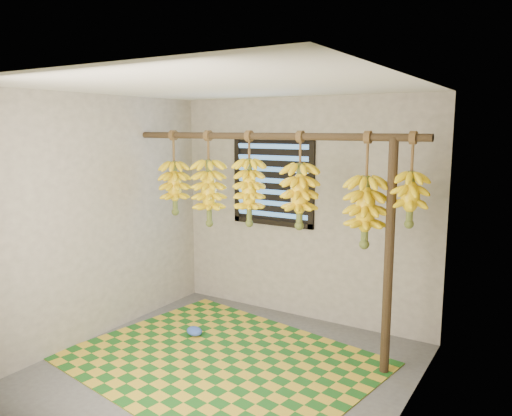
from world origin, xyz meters
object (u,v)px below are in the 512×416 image
Objects in this scene: banana_bunch_a at (175,188)px; banana_bunch_f at (410,199)px; plastic_bag at (194,331)px; woven_mat at (220,360)px; support_post at (389,259)px; banana_bunch_b at (209,193)px; banana_bunch_e at (365,211)px; banana_bunch_d at (300,196)px; banana_bunch_c at (249,192)px.

banana_bunch_a is 1.16× the size of banana_bunch_f.
banana_bunch_a is (-0.43, 0.26, 1.40)m from plastic_bag.
banana_bunch_f is at bearing 21.13° from woven_mat.
support_post is 2.28× the size of banana_bunch_a.
banana_bunch_b is (-0.53, 0.57, 1.43)m from woven_mat.
banana_bunch_f is at bearing 0.00° from banana_bunch_e.
banana_bunch_e and banana_bunch_f have the same top height.
banana_bunch_b is 1.02m from banana_bunch_d.
woven_mat is at bearing -152.78° from banana_bunch_e.
banana_bunch_c reaches higher than woven_mat.
banana_bunch_b and banana_bunch_c have the same top height.
banana_bunch_d is at bearing 0.00° from banana_bunch_c.
banana_bunch_c is 1.16m from banana_bunch_e.
woven_mat is 1.65m from banana_bunch_d.
banana_bunch_c is 1.19× the size of banana_bunch_f.
banana_bunch_f is at bearing 0.00° from banana_bunch_b.
banana_bunch_b is 1.09× the size of banana_bunch_d.
banana_bunch_d is at bearing 180.00° from support_post.
support_post is at bearing 0.00° from banana_bunch_d.
banana_bunch_c is at bearing 0.00° from banana_bunch_b.
banana_bunch_c is (0.93, 0.00, 0.01)m from banana_bunch_a.
banana_bunch_b and banana_bunch_d have the same top height.
banana_bunch_c is at bearing 180.00° from banana_bunch_f.
woven_mat is 1.86m from banana_bunch_e.
banana_bunch_a is 0.97× the size of banana_bunch_c.
support_post is 1.90m from banana_bunch_b.
plastic_bag is at bearing 150.27° from woven_mat.
banana_bunch_b reaches higher than plastic_bag.
banana_bunch_c and banana_bunch_f have the same top height.
support_post is 2.06× the size of banana_bunch_e.
support_post reaches higher than woven_mat.
banana_bunch_d reaches higher than woven_mat.
banana_bunch_a is 0.90× the size of banana_bunch_e.
plastic_bag is 0.22× the size of banana_bunch_c.
banana_bunch_a is 0.92× the size of banana_bunch_b.
banana_bunch_f is (2.45, 0.00, 0.06)m from banana_bunch_a.
plastic_bag is 1.53m from banana_bunch_c.
plastic_bag is 0.23× the size of banana_bunch_a.
banana_bunch_d is at bearing 14.01° from plastic_bag.
banana_bunch_a is at bearing 180.00° from support_post.
woven_mat is 12.99× the size of plastic_bag.
plastic_bag is 2.50m from banana_bunch_f.
support_post is 2.21× the size of banana_bunch_c.
banana_bunch_d is (1.02, 0.00, 0.04)m from banana_bunch_b.
plastic_bag is at bearing -30.80° from banana_bunch_a.
banana_bunch_d is (0.54, 0.00, 0.00)m from banana_bunch_c.
banana_bunch_c is (0.50, 0.26, 1.42)m from plastic_bag.
banana_bunch_e is (0.62, -0.00, -0.09)m from banana_bunch_d.
banana_bunch_d is (1.46, 0.00, 0.02)m from banana_bunch_a.
woven_mat is at bearing -85.22° from banana_bunch_c.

